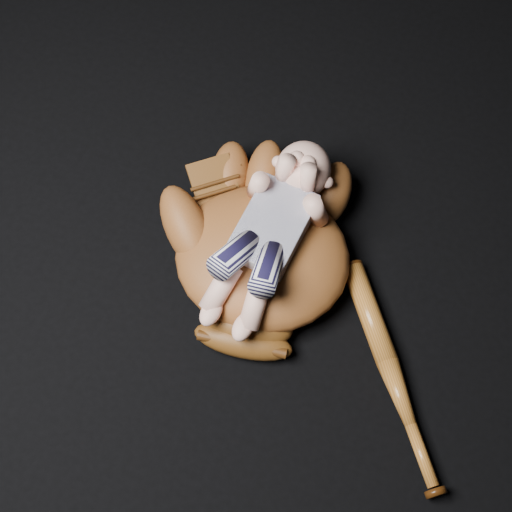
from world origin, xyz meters
name	(u,v)px	position (x,y,z in m)	size (l,w,h in m)	color
baseball_glove	(262,253)	(-0.14, 0.12, 0.07)	(0.40, 0.46, 0.14)	brown
newborn_baby	(265,238)	(-0.14, 0.12, 0.13)	(0.18, 0.38, 0.16)	#F3B39C
baseball_bat	(392,375)	(0.15, 0.00, 0.02)	(0.04, 0.44, 0.04)	#96561D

